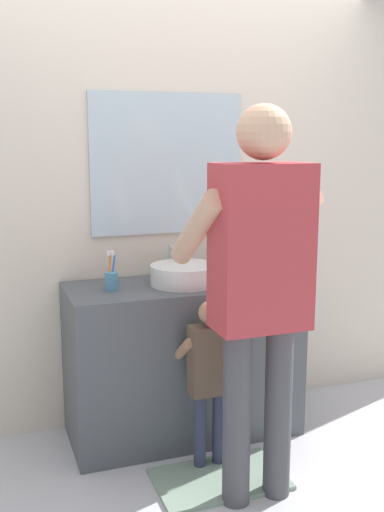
# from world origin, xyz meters

# --- Properties ---
(ground_plane) EXTENTS (14.00, 14.00, 0.00)m
(ground_plane) POSITION_xyz_m (0.00, 0.00, 0.00)
(ground_plane) COLOR silver
(back_wall) EXTENTS (4.40, 0.10, 2.70)m
(back_wall) POSITION_xyz_m (0.00, 0.62, 1.35)
(back_wall) COLOR beige
(back_wall) RESTS_ON ground
(vanity_cabinet) EXTENTS (1.27, 0.54, 0.88)m
(vanity_cabinet) POSITION_xyz_m (0.00, 0.30, 0.44)
(vanity_cabinet) COLOR #4C5156
(vanity_cabinet) RESTS_ON ground
(sink_basin) EXTENTS (0.37, 0.37, 0.11)m
(sink_basin) POSITION_xyz_m (0.00, 0.28, 0.93)
(sink_basin) COLOR silver
(sink_basin) RESTS_ON vanity_cabinet
(faucet) EXTENTS (0.18, 0.14, 0.18)m
(faucet) POSITION_xyz_m (0.00, 0.50, 0.96)
(faucet) COLOR #B7BABF
(faucet) RESTS_ON vanity_cabinet
(toothbrush_cup) EXTENTS (0.07, 0.07, 0.21)m
(toothbrush_cup) POSITION_xyz_m (-0.40, 0.29, 0.93)
(toothbrush_cup) COLOR #4C8EB2
(toothbrush_cup) RESTS_ON vanity_cabinet
(bath_mat) EXTENTS (0.64, 0.40, 0.02)m
(bath_mat) POSITION_xyz_m (0.00, -0.25, 0.01)
(bath_mat) COLOR gray
(bath_mat) RESTS_ON ground
(child_toddler) EXTENTS (0.27, 0.27, 0.88)m
(child_toddler) POSITION_xyz_m (0.00, -0.10, 0.53)
(child_toddler) COLOR #2D334C
(child_toddler) RESTS_ON ground
(adult_parent) EXTENTS (0.56, 0.58, 1.81)m
(adult_parent) POSITION_xyz_m (0.11, -0.42, 1.08)
(adult_parent) COLOR #47474C
(adult_parent) RESTS_ON ground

